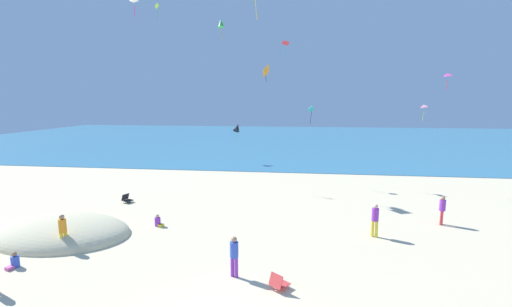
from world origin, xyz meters
TOP-DOWN VIEW (x-y plane):
  - ground_plane at (0.00, 10.00)m, footprint 120.00×120.00m
  - ocean_water at (0.00, 54.48)m, footprint 120.00×60.00m
  - dune_mound at (-10.12, 7.29)m, footprint 7.22×5.05m
  - beach_chair_far_left at (-9.64, 13.26)m, footprint 0.79×0.76m
  - beach_chair_far_right at (1.52, 3.52)m, footprint 0.85×0.86m
  - person_0 at (-0.30, 4.25)m, footprint 0.44×0.44m
  - person_1 at (-5.63, 9.22)m, footprint 0.61×0.46m
  - person_3 at (10.39, 11.45)m, footprint 0.45×0.45m
  - person_4 at (6.20, 9.16)m, footprint 0.45×0.45m
  - person_5 at (-9.73, 3.83)m, footprint 0.44×0.60m
  - person_7 at (-8.82, 5.72)m, footprint 0.45×0.45m
  - kite_magenta at (11.96, 16.14)m, footprint 0.60×0.67m
  - kite_green at (-4.26, 19.98)m, footprint 0.77×0.81m
  - kite_orange at (-0.33, 17.65)m, footprint 0.42×0.98m
  - kite_teal at (3.19, 20.64)m, footprint 0.49×0.31m
  - kite_lime at (-10.87, 22.88)m, footprint 0.55×0.31m
  - kite_pink at (11.82, 19.76)m, footprint 0.79×0.76m
  - kite_black at (-4.72, 29.43)m, footprint 1.06×1.30m
  - kite_red at (0.96, 23.28)m, footprint 0.92×0.91m

SIDE VIEW (x-z plane):
  - ground_plane at x=0.00m, z-range 0.00..0.00m
  - dune_mound at x=-10.12m, z-range -0.99..0.99m
  - ocean_water at x=0.00m, z-range 0.00..0.05m
  - person_5 at x=-9.73m, z-range -0.09..0.59m
  - person_1 at x=-5.63m, z-range -0.09..0.59m
  - beach_chair_far_left at x=-9.64m, z-range -0.04..0.56m
  - beach_chair_far_right at x=1.52m, z-range -0.03..0.63m
  - person_3 at x=10.39m, z-range 0.13..1.80m
  - person_0 at x=-0.30m, z-range 0.13..1.83m
  - person_7 at x=-8.82m, z-range 0.13..1.88m
  - person_4 at x=6.20m, z-range 0.14..1.90m
  - kite_black at x=-4.72m, z-range 3.07..5.03m
  - kite_teal at x=3.19m, z-range 5.49..6.99m
  - kite_pink at x=11.82m, z-range 5.92..7.32m
  - kite_magenta at x=11.96m, z-range 8.19..9.29m
  - kite_orange at x=-0.33m, z-range 8.60..9.90m
  - kite_red at x=0.96m, z-range 11.45..12.98m
  - kite_green at x=-4.26m, z-range 12.47..14.10m
  - kite_lime at x=-10.87m, z-range 14.83..16.24m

